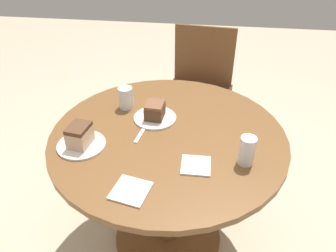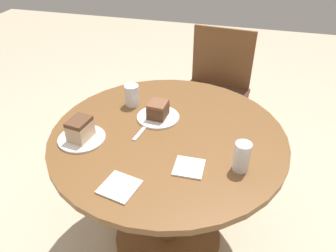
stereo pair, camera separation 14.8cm
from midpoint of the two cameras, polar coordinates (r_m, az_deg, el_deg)
ground_plane at (r=2.05m, az=2.19°, el=-18.75°), size 8.00×8.00×0.00m
table at (r=1.63m, az=2.62°, el=-6.99°), size 1.09×1.09×0.76m
chair at (r=2.46m, az=9.97°, el=6.01°), size 0.52×0.52×0.90m
plate_near at (r=1.61m, az=0.91°, el=1.48°), size 0.21×0.21×0.01m
plate_far at (r=1.50m, az=-12.07°, el=-2.23°), size 0.21×0.21×0.01m
cake_slice_near at (r=1.58m, az=0.92°, el=2.80°), size 0.09×0.10×0.08m
cake_slice_far at (r=1.47m, az=-12.31°, el=-0.60°), size 0.10×0.12×0.10m
glass_lemonade at (r=1.69m, az=-3.80°, el=5.06°), size 0.07×0.07×0.11m
glass_water at (r=1.33m, az=15.88°, el=-5.44°), size 0.07×0.07×0.13m
napkin_stack at (r=1.24m, az=-5.03°, el=-10.67°), size 0.16×0.16×0.01m
fork at (r=1.52m, az=-1.72°, el=-0.85°), size 0.04×0.17×0.00m
napkin_side at (r=1.33m, az=6.90°, el=-7.30°), size 0.12×0.12×0.01m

